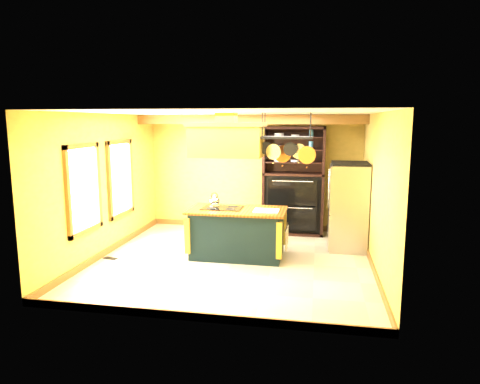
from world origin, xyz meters
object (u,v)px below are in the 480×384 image
(refrigerator, at_px, (348,208))
(pot_rack, at_px, (287,145))
(kitchen_island, at_px, (237,232))
(range_hood, at_px, (227,138))
(hutch, at_px, (293,193))

(refrigerator, bearing_deg, pot_rack, -141.87)
(kitchen_island, distance_m, refrigerator, 2.30)
(pot_rack, distance_m, refrigerator, 1.98)
(kitchen_island, xyz_separation_m, range_hood, (-0.20, -0.00, 1.77))
(range_hood, bearing_deg, pot_rack, 0.00)
(kitchen_island, height_order, refrigerator, refrigerator)
(pot_rack, distance_m, hutch, 2.32)
(kitchen_island, relative_size, pot_rack, 1.79)
(range_hood, height_order, hutch, range_hood)
(kitchen_island, relative_size, refrigerator, 1.07)
(hutch, bearing_deg, refrigerator, -42.71)
(range_hood, bearing_deg, kitchen_island, 0.22)
(hutch, bearing_deg, pot_rack, -90.44)
(range_hood, xyz_separation_m, refrigerator, (2.28, 0.92, -1.41))
(pot_rack, bearing_deg, range_hood, -180.00)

